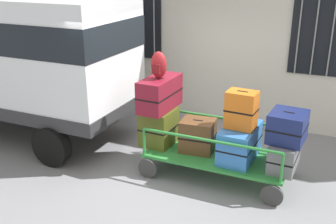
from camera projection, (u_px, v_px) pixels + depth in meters
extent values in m
plane|color=gray|center=(168.00, 161.00, 7.16)|extent=(40.00, 40.00, 0.00)
cube|color=silver|center=(216.00, 4.00, 8.41)|extent=(12.00, 0.30, 5.00)
cube|color=black|center=(137.00, 24.00, 9.13)|extent=(1.20, 0.04, 1.50)
cylinder|color=gray|center=(119.00, 23.00, 9.27)|extent=(0.03, 0.03, 1.50)
cylinder|color=gray|center=(130.00, 24.00, 9.15)|extent=(0.03, 0.03, 1.50)
cylinder|color=gray|center=(142.00, 25.00, 9.04)|extent=(0.03, 0.03, 1.50)
cylinder|color=gray|center=(154.00, 26.00, 8.92)|extent=(0.03, 0.03, 1.50)
cube|color=black|center=(323.00, 37.00, 7.60)|extent=(1.20, 0.04, 1.50)
cylinder|color=gray|center=(299.00, 35.00, 7.74)|extent=(0.03, 0.03, 1.50)
cylinder|color=gray|center=(315.00, 37.00, 7.62)|extent=(0.03, 0.03, 1.50)
cylinder|color=gray|center=(332.00, 38.00, 7.51)|extent=(0.03, 0.03, 1.50)
cube|color=silver|center=(18.00, 51.00, 7.82)|extent=(4.54, 1.94, 2.10)
cube|color=black|center=(15.00, 29.00, 7.68)|extent=(4.56, 1.96, 0.55)
cube|color=#2D2D30|center=(24.00, 96.00, 8.15)|extent=(4.58, 1.98, 0.24)
cylinder|color=black|center=(52.00, 146.00, 6.91)|extent=(0.70, 0.22, 0.70)
cube|color=#2D8438|center=(217.00, 155.00, 6.58)|extent=(2.27, 1.06, 0.05)
cylinder|color=#383838|center=(272.00, 195.00, 5.80)|extent=(0.33, 0.06, 0.33)
cylinder|color=#383838|center=(284.00, 163.00, 6.74)|extent=(0.33, 0.06, 0.33)
cylinder|color=#383838|center=(148.00, 168.00, 6.56)|extent=(0.33, 0.06, 0.33)
cylinder|color=#383838|center=(174.00, 142.00, 7.50)|extent=(0.33, 0.06, 0.33)
cylinder|color=#2D8438|center=(282.00, 168.00, 5.66)|extent=(0.04, 0.04, 0.45)
cylinder|color=#2D8438|center=(292.00, 142.00, 6.50)|extent=(0.04, 0.04, 0.45)
cylinder|color=#2D8438|center=(144.00, 142.00, 6.50)|extent=(0.04, 0.04, 0.45)
cylinder|color=#2D8438|center=(169.00, 121.00, 7.33)|extent=(0.04, 0.04, 0.45)
cylinder|color=#2D8438|center=(209.00, 140.00, 6.00)|extent=(2.19, 0.04, 0.04)
cylinder|color=#2D8438|center=(227.00, 119.00, 6.84)|extent=(2.19, 0.04, 0.04)
cube|color=#4C5119|center=(159.00, 127.00, 6.86)|extent=(0.53, 0.62, 0.62)
cube|color=black|center=(159.00, 127.00, 6.86)|extent=(0.54, 0.63, 0.02)
cube|color=black|center=(159.00, 110.00, 6.75)|extent=(0.16, 0.04, 0.02)
cube|color=maroon|center=(160.00, 93.00, 6.70)|extent=(0.46, 0.92, 0.54)
cube|color=black|center=(160.00, 93.00, 6.70)|extent=(0.47, 0.93, 0.02)
cube|color=black|center=(160.00, 78.00, 6.60)|extent=(0.15, 0.04, 0.02)
cube|color=brown|center=(198.00, 135.00, 6.62)|extent=(0.58, 0.50, 0.54)
cube|color=black|center=(198.00, 135.00, 6.62)|extent=(0.59, 0.51, 0.02)
cube|color=black|center=(198.00, 121.00, 6.52)|extent=(0.16, 0.04, 0.02)
cube|color=#3372C6|center=(240.00, 142.00, 6.37)|extent=(0.53, 0.94, 0.53)
cube|color=black|center=(240.00, 142.00, 6.37)|extent=(0.54, 0.95, 0.02)
cube|color=black|center=(241.00, 127.00, 6.28)|extent=(0.16, 0.04, 0.02)
cube|color=orange|center=(241.00, 110.00, 6.13)|extent=(0.47, 0.36, 0.59)
cube|color=black|center=(241.00, 110.00, 6.13)|extent=(0.48, 0.37, 0.02)
cube|color=black|center=(243.00, 92.00, 6.03)|extent=(0.16, 0.04, 0.02)
cube|color=slate|center=(284.00, 155.00, 6.07)|extent=(0.41, 0.74, 0.43)
cube|color=black|center=(284.00, 155.00, 6.07)|extent=(0.42, 0.75, 0.02)
cube|color=black|center=(286.00, 142.00, 6.00)|extent=(0.13, 0.03, 0.02)
cube|color=navy|center=(288.00, 127.00, 5.94)|extent=(0.55, 0.61, 0.45)
cube|color=black|center=(288.00, 127.00, 5.94)|extent=(0.56, 0.62, 0.02)
cube|color=black|center=(289.00, 113.00, 5.86)|extent=(0.16, 0.04, 0.02)
ellipsoid|color=maroon|center=(159.00, 65.00, 6.49)|extent=(0.27, 0.19, 0.44)
cube|color=maroon|center=(156.00, 69.00, 6.42)|extent=(0.14, 0.06, 0.15)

